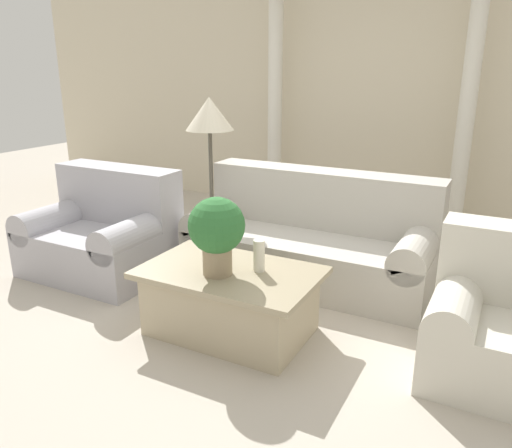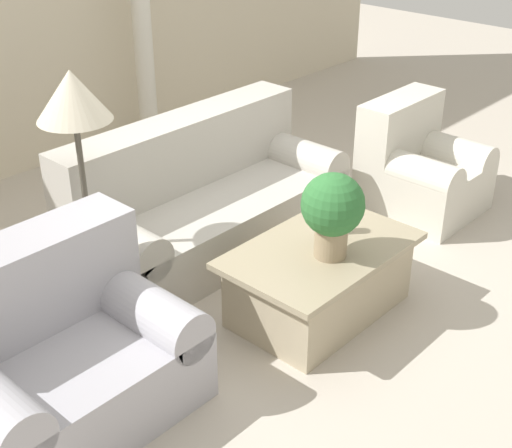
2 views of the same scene
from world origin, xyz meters
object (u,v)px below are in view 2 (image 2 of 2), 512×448
object	(u,v)px
sofa_long	(204,198)
floor_lamp	(74,106)
coffee_table	(320,279)
potted_plant	(333,209)
loveseat	(57,352)
armchair	(419,167)

from	to	relation	value
sofa_long	floor_lamp	xyz separation A→B (m)	(-0.99, -0.04, 0.95)
coffee_table	floor_lamp	world-z (taller)	floor_lamp
coffee_table	potted_plant	distance (m)	0.54
potted_plant	floor_lamp	world-z (taller)	floor_lamp
coffee_table	potted_plant	xyz separation A→B (m)	(-0.04, -0.09, 0.53)
loveseat	floor_lamp	bearing A→B (deg)	43.95
sofa_long	armchair	size ratio (longest dim) A/B	2.36
loveseat	floor_lamp	world-z (taller)	floor_lamp
coffee_table	floor_lamp	bearing A→B (deg)	127.42
sofa_long	armchair	distance (m)	1.73
loveseat	armchair	size ratio (longest dim) A/B	1.39
potted_plant	floor_lamp	distance (m)	1.56
potted_plant	floor_lamp	xyz separation A→B (m)	(-0.82, 1.21, 0.53)
potted_plant	armchair	world-z (taller)	potted_plant
armchair	floor_lamp	bearing A→B (deg)	162.37
sofa_long	coffee_table	distance (m)	1.17
potted_plant	loveseat	bearing A→B (deg)	160.67
coffee_table	armchair	size ratio (longest dim) A/B	1.36
coffee_table	armchair	distance (m)	1.69
sofa_long	potted_plant	world-z (taller)	potted_plant
floor_lamp	armchair	bearing A→B (deg)	-17.63
loveseat	coffee_table	size ratio (longest dim) A/B	1.02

